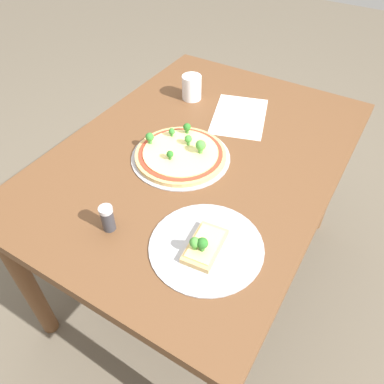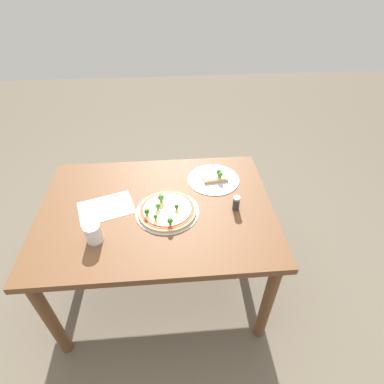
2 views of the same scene
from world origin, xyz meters
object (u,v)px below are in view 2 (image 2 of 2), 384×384
at_px(condiment_shaker, 236,203).
at_px(pizza_tray_whole, 167,210).
at_px(drinking_cup, 93,233).
at_px(pizza_tray_slice, 215,178).
at_px(dining_table, 158,219).

bearing_deg(condiment_shaker, pizza_tray_whole, -0.43).
bearing_deg(drinking_cup, condiment_shaker, -167.12).
relative_size(pizza_tray_whole, pizza_tray_slice, 1.08).
xyz_separation_m(pizza_tray_slice, condiment_shaker, (-0.07, 0.26, 0.03)).
bearing_deg(condiment_shaker, pizza_tray_slice, -73.66).
height_order(dining_table, pizza_tray_whole, pizza_tray_whole).
distance_m(drinking_cup, condiment_shaker, 0.71).
distance_m(pizza_tray_whole, drinking_cup, 0.37).
bearing_deg(drinking_cup, pizza_tray_slice, -146.17).
xyz_separation_m(dining_table, pizza_tray_whole, (-0.06, 0.04, 0.10)).
height_order(pizza_tray_slice, condiment_shaker, condiment_shaker).
bearing_deg(dining_table, pizza_tray_whole, 143.61).
distance_m(dining_table, condiment_shaker, 0.43).
xyz_separation_m(dining_table, pizza_tray_slice, (-0.34, -0.21, 0.10)).
bearing_deg(pizza_tray_whole, condiment_shaker, 179.57).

